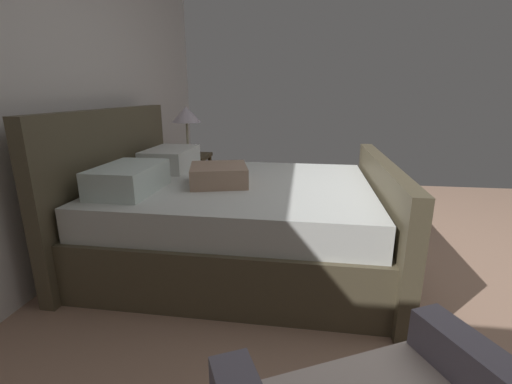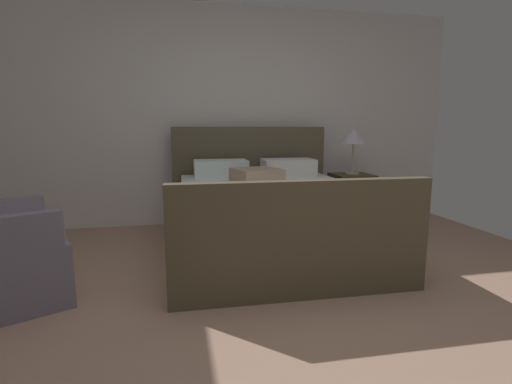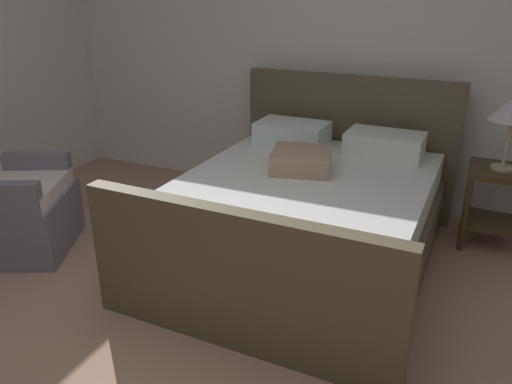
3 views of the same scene
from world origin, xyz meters
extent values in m
cube|color=#A47F68|center=(0.00, 0.00, -0.01)|extent=(5.40, 5.33, 0.02)
cube|color=silver|center=(0.00, 2.73, 1.27)|extent=(5.52, 0.12, 2.53)
cube|color=brown|center=(0.18, 1.44, 0.20)|extent=(1.69, 1.98, 0.40)
cube|color=brown|center=(0.19, 2.47, 0.57)|extent=(1.77, 0.13, 1.15)
cube|color=brown|center=(0.16, 0.42, 0.40)|extent=(1.77, 0.13, 0.80)
cube|color=silver|center=(0.18, 1.44, 0.51)|extent=(1.60, 1.92, 0.22)
cube|color=silver|center=(-0.18, 2.14, 0.71)|extent=(0.57, 0.37, 0.18)
cube|color=silver|center=(0.56, 2.13, 0.71)|extent=(0.57, 0.37, 0.18)
cube|color=tan|center=(0.09, 1.59, 0.69)|extent=(0.49, 0.49, 0.14)
cube|color=#42341D|center=(1.38, 2.25, 0.58)|extent=(0.44, 0.44, 0.04)
cube|color=#42341D|center=(1.38, 2.25, 0.18)|extent=(0.40, 0.40, 0.02)
cylinder|color=#42341D|center=(1.19, 2.06, 0.28)|extent=(0.04, 0.04, 0.56)
cylinder|color=#42341D|center=(1.57, 2.06, 0.28)|extent=(0.04, 0.04, 0.56)
cylinder|color=#42341D|center=(1.19, 2.44, 0.28)|extent=(0.04, 0.04, 0.56)
cylinder|color=#42341D|center=(1.57, 2.44, 0.28)|extent=(0.04, 0.04, 0.56)
cylinder|color=#B7B293|center=(1.38, 2.25, 0.61)|extent=(0.16, 0.16, 0.02)
cylinder|color=#B7B293|center=(1.38, 2.25, 0.79)|extent=(0.02, 0.02, 0.34)
cone|color=silver|center=(1.38, 2.25, 1.04)|extent=(0.32, 0.32, 0.17)
cube|color=slate|center=(-1.78, 0.74, 0.21)|extent=(0.96, 0.96, 0.42)
cube|color=slate|center=(-1.64, 0.46, 0.53)|extent=(0.63, 0.38, 0.22)
camera|label=1|loc=(-2.35, 0.99, 1.27)|focal=24.67mm
camera|label=2|loc=(-0.64, -1.91, 1.14)|focal=26.86mm
camera|label=3|loc=(1.16, -1.54, 1.80)|focal=34.95mm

